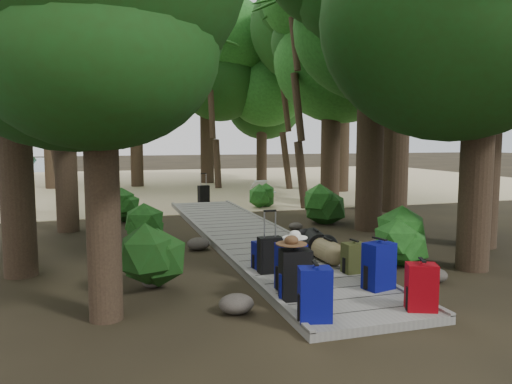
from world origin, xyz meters
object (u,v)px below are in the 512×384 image
object	(u,v)px
backpack_left_c	(291,264)
sun_lounger	(264,188)
backpack_right_a	(421,285)
suitcase_on_boardwalk	(270,255)
backpack_left_a	(315,291)
duffel_right_khaki	(328,251)
kayak	(111,193)
backpack_right_c	(380,266)
duffel_right_black	(316,242)
lone_suitcase_on_sand	(204,194)
backpack_right_b	(379,263)
backpack_left_d	(263,253)
backpack_right_d	(354,256)
backpack_left_b	(295,272)

from	to	relation	value
backpack_left_c	sun_lounger	distance (m)	13.08
backpack_right_a	suitcase_on_boardwalk	size ratio (longest dim) A/B	1.13
backpack_left_a	backpack_right_a	size ratio (longest dim) A/B	1.08
duffel_right_khaki	kayak	size ratio (longest dim) A/B	0.18
backpack_right_c	backpack_right_a	bearing A→B (deg)	-105.51
duffel_right_black	lone_suitcase_on_sand	distance (m)	9.13
backpack_right_b	duffel_right_khaki	world-z (taller)	backpack_right_b
backpack_left_d	backpack_right_a	distance (m)	2.93
backpack_right_b	backpack_right_c	world-z (taller)	backpack_right_b
backpack_left_c	sun_lounger	size ratio (longest dim) A/B	0.43
duffel_right_black	lone_suitcase_on_sand	size ratio (longest dim) A/B	1.17
backpack_right_a	duffel_right_khaki	xyz separation A→B (m)	(-0.06, 2.68, -0.14)
backpack_right_a	lone_suitcase_on_sand	size ratio (longest dim) A/B	1.10
backpack_left_a	backpack_left_d	xyz separation A→B (m)	(0.16, 2.57, -0.11)
backpack_left_d	suitcase_on_boardwalk	size ratio (longest dim) A/B	0.86
backpack_right_b	backpack_right_c	bearing A→B (deg)	40.06
backpack_right_b	backpack_right_d	world-z (taller)	backpack_right_b
suitcase_on_boardwalk	sun_lounger	size ratio (longest dim) A/B	0.34
lone_suitcase_on_sand	duffel_right_khaki	bearing A→B (deg)	-101.51
backpack_left_d	backpack_right_b	bearing A→B (deg)	-62.38
duffel_right_black	duffel_right_khaki	bearing A→B (deg)	-81.80
backpack_left_b	sun_lounger	size ratio (longest dim) A/B	0.44
backpack_left_b	backpack_right_c	size ratio (longest dim) A/B	1.37
backpack_right_a	backpack_left_b	bearing A→B (deg)	169.04
backpack_left_b	sun_lounger	xyz separation A→B (m)	(3.76, 12.98, -0.20)
backpack_left_c	suitcase_on_boardwalk	distance (m)	0.97
duffel_right_khaki	duffel_right_black	distance (m)	0.64
backpack_right_c	backpack_left_a	bearing A→B (deg)	-155.30
duffel_right_khaki	kayak	distance (m)	12.76
backpack_left_a	kayak	distance (m)	15.03
backpack_right_a	sun_lounger	xyz separation A→B (m)	(2.37, 13.89, -0.15)
backpack_right_b	backpack_left_a	bearing A→B (deg)	-161.49
duffel_right_black	sun_lounger	size ratio (longest dim) A/B	0.40
backpack_right_c	backpack_right_d	world-z (taller)	backpack_right_c
backpack_right_a	suitcase_on_boardwalk	distance (m)	2.65
backpack_left_d	sun_lounger	bearing A→B (deg)	61.68
backpack_right_b	backpack_right_c	size ratio (longest dim) A/B	1.36
lone_suitcase_on_sand	sun_lounger	size ratio (longest dim) A/B	0.35
backpack_left_a	backpack_right_b	bearing A→B (deg)	46.25
backpack_right_d	kayak	distance (m)	13.54
backpack_left_c	backpack_right_a	bearing A→B (deg)	-48.60
backpack_right_d	kayak	bearing A→B (deg)	102.42
backpack_left_b	kayak	xyz separation A→B (m)	(-2.23, 14.03, -0.32)
backpack_right_b	sun_lounger	xyz separation A→B (m)	(2.41, 12.91, -0.20)
kayak	suitcase_on_boardwalk	bearing A→B (deg)	-63.23
backpack_right_d	suitcase_on_boardwalk	bearing A→B (deg)	159.99
backpack_left_c	suitcase_on_boardwalk	world-z (taller)	backpack_left_c
suitcase_on_boardwalk	backpack_right_c	bearing A→B (deg)	-39.04
backpack_left_a	backpack_right_b	xyz separation A→B (m)	(1.44, 0.92, 0.02)
duffel_right_black	lone_suitcase_on_sand	world-z (taller)	lone_suitcase_on_sand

